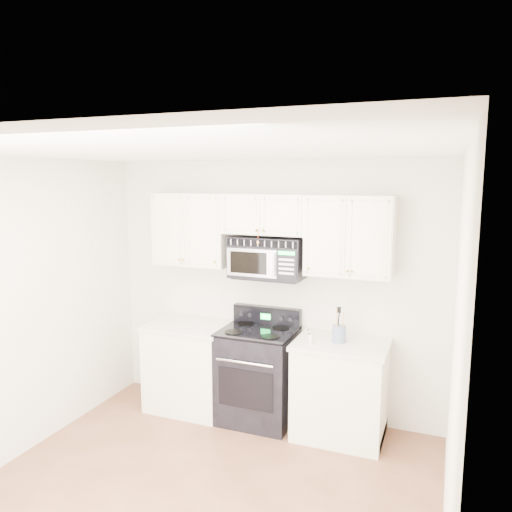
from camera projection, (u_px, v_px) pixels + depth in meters
The scene contains 9 objects.
room at pixel (189, 338), 3.53m from camera, with size 3.51×3.51×2.61m.
base_cabinet_left at pixel (191, 369), 5.28m from camera, with size 0.86×0.65×0.92m.
base_cabinet_right at pixel (340, 392), 4.69m from camera, with size 0.86×0.65×0.92m.
range at pixel (258, 374), 5.00m from camera, with size 0.73×0.66×1.11m.
upper_cabinets at pixel (267, 228), 4.89m from camera, with size 2.44×0.37×0.75m.
microwave at pixel (268, 257), 4.90m from camera, with size 0.73×0.41×0.40m.
utensil_crock at pixel (339, 333), 4.60m from camera, with size 0.13×0.13×0.33m.
shaker_salt at pixel (311, 338), 4.58m from camera, with size 0.04×0.04×0.10m.
shaker_pepper at pixel (310, 334), 4.69m from camera, with size 0.04×0.04×0.10m.
Camera 1 is at (1.69, -2.98, 2.42)m, focal length 35.00 mm.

